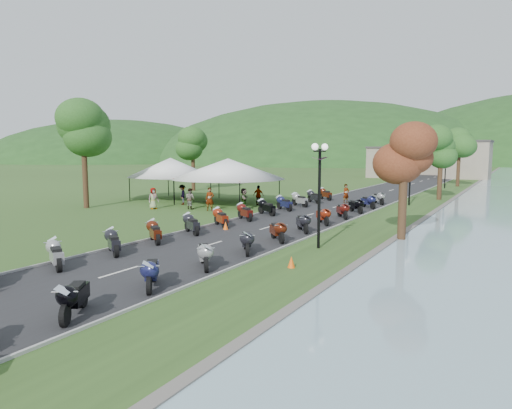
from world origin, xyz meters
The scene contains 12 objects.
road centered at (0.00, 40.00, 0.01)m, with size 7.00×120.00×0.02m, color #272729.
hills_backdrop centered at (0.00, 200.00, 0.00)m, with size 360.00×120.00×76.00m, color #285621, non-canonical shape.
far_building centered at (-2.00, 85.00, 2.50)m, with size 18.00×16.00×5.00m, color gray.
moto_row_left centered at (-2.71, 17.91, 0.55)m, with size 2.60×43.23×1.10m, color #331411, non-canonical shape.
moto_row_right centered at (2.52, 18.57, 0.55)m, with size 2.60×40.14×1.10m, color #331411, non-canonical shape.
vendor_tent_main centered at (-9.21, 31.29, 2.00)m, with size 6.74×6.74×4.00m, color white, non-canonical shape.
vendor_tent_side centered at (-15.78, 31.22, 2.00)m, with size 5.44×5.44×4.00m, color white, non-canonical shape.
tree_park_left centered at (-17.55, 22.78, 5.52)m, with size 3.98×3.98×11.05m, color #326B26, non-canonical shape.
tree_lakeside centered at (7.93, 22.41, 3.56)m, with size 2.57×2.57×7.13m, color #326B26, non-canonical shape.
pedestrian_a centered at (-7.65, 26.39, 0.00)m, with size 0.67×0.49×1.84m, color slate.
pedestrian_b centered at (-9.66, 26.48, 0.00)m, with size 0.83×0.45×1.70m, color slate.
pedestrian_c centered at (-12.18, 28.54, 0.00)m, with size 1.13×0.47×1.75m, color slate.
Camera 1 is at (13.40, -2.24, 4.76)m, focal length 32.00 mm.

